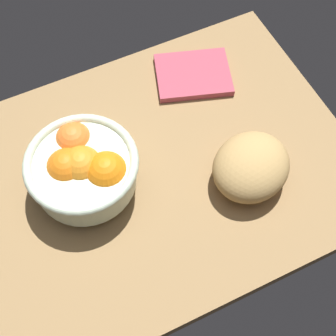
# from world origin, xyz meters

# --- Properties ---
(ground_plane) EXTENTS (0.74, 0.55, 0.03)m
(ground_plane) POSITION_xyz_m (0.00, 0.00, -0.01)
(ground_plane) COLOR olive
(fruit_bowl) EXTENTS (0.20, 0.20, 0.10)m
(fruit_bowl) POSITION_xyz_m (-0.12, 0.03, 0.06)
(fruit_bowl) COLOR silver
(fruit_bowl) RESTS_ON ground
(bread_loaf) EXTENTS (0.19, 0.18, 0.08)m
(bread_loaf) POSITION_xyz_m (0.15, -0.09, 0.04)
(bread_loaf) COLOR tan
(bread_loaf) RESTS_ON ground
(napkin_folded) EXTENTS (0.18, 0.16, 0.01)m
(napkin_folded) POSITION_xyz_m (0.16, 0.16, 0.01)
(napkin_folded) COLOR #AE4658
(napkin_folded) RESTS_ON ground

